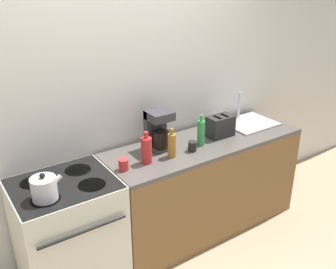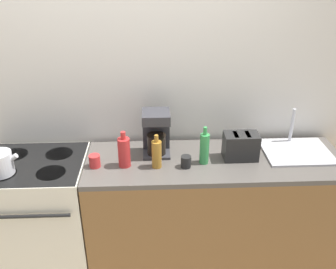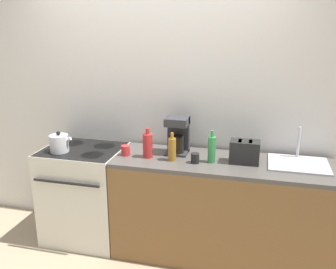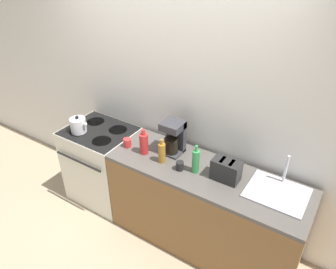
# 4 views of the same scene
# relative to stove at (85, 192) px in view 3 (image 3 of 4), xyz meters

# --- Properties ---
(ground_plane) EXTENTS (12.00, 12.00, 0.00)m
(ground_plane) POSITION_rel_stove_xyz_m (0.64, -0.31, -0.46)
(ground_plane) COLOR tan
(wall_back) EXTENTS (8.00, 0.05, 2.60)m
(wall_back) POSITION_rel_stove_xyz_m (0.64, 0.36, 0.84)
(wall_back) COLOR silver
(wall_back) RESTS_ON ground_plane
(stove) EXTENTS (0.72, 0.65, 0.90)m
(stove) POSITION_rel_stove_xyz_m (0.00, 0.00, 0.00)
(stove) COLOR silver
(stove) RESTS_ON ground_plane
(counter_block) EXTENTS (1.85, 0.61, 0.90)m
(counter_block) POSITION_rel_stove_xyz_m (1.29, -0.00, -0.01)
(counter_block) COLOR brown
(counter_block) RESTS_ON ground_plane
(kettle) EXTENTS (0.21, 0.17, 0.19)m
(kettle) POSITION_rel_stove_xyz_m (-0.16, -0.12, 0.52)
(kettle) COLOR silver
(kettle) RESTS_ON stove
(toaster) EXTENTS (0.24, 0.15, 0.19)m
(toaster) POSITION_rel_stove_xyz_m (1.47, 0.01, 0.54)
(toaster) COLOR black
(toaster) RESTS_ON counter_block
(coffee_maker) EXTENTS (0.19, 0.19, 0.33)m
(coffee_maker) POSITION_rel_stove_xyz_m (0.88, 0.11, 0.61)
(coffee_maker) COLOR #333338
(coffee_maker) RESTS_ON counter_block
(sink_tray) EXTENTS (0.48, 0.40, 0.28)m
(sink_tray) POSITION_rel_stove_xyz_m (1.90, 0.07, 0.46)
(sink_tray) COLOR #B7B7BC
(sink_tray) RESTS_ON counter_block
(bottle_red) EXTENTS (0.08, 0.08, 0.26)m
(bottle_red) POSITION_rel_stove_xyz_m (0.65, -0.06, 0.55)
(bottle_red) COLOR #B72828
(bottle_red) RESTS_ON counter_block
(bottle_green) EXTENTS (0.06, 0.06, 0.28)m
(bottle_green) POSITION_rel_stove_xyz_m (1.20, -0.05, 0.56)
(bottle_green) COLOR #338C47
(bottle_green) RESTS_ON counter_block
(bottle_amber) EXTENTS (0.07, 0.07, 0.24)m
(bottle_amber) POSITION_rel_stove_xyz_m (0.87, -0.09, 0.54)
(bottle_amber) COLOR #9E6B23
(bottle_amber) RESTS_ON counter_block
(cup_black) EXTENTS (0.07, 0.07, 0.08)m
(cup_black) POSITION_rel_stove_xyz_m (1.07, -0.10, 0.48)
(cup_black) COLOR black
(cup_black) RESTS_ON counter_block
(cup_red) EXTENTS (0.08, 0.08, 0.09)m
(cup_red) POSITION_rel_stove_xyz_m (0.45, -0.06, 0.48)
(cup_red) COLOR red
(cup_red) RESTS_ON counter_block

